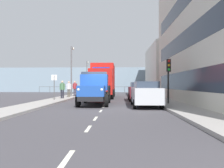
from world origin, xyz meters
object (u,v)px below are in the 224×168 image
Objects in this scene: pedestrian_by_lamp at (69,88)px; lamp_post_promenade at (72,66)px; car_red_oppositeside_1 at (94,89)px; street_sign at (54,83)px; traffic_light_near at (168,71)px; pedestrian_couple_a at (62,88)px; car_navy_oppositeside_0 at (88,90)px; pedestrian_in_dark_coat at (75,87)px; lamp_post_far at (87,73)px; car_maroon_kerbside_1 at (139,91)px; car_silver_kerbside_near at (146,94)px; lorry_cargo_red at (103,80)px; truck_vintage_blue at (95,89)px.

pedestrian_by_lamp is 0.29× the size of lamp_post_promenade.
street_sign reaches higher than car_red_oppositeside_1.
pedestrian_couple_a is at bearing -31.14° from traffic_light_near.
car_navy_oppositeside_0 is at bearing -108.69° from pedestrian_couple_a.
street_sign is (0.23, 4.62, 0.51)m from pedestrian_by_lamp.
pedestrian_in_dark_coat is 13.18m from lamp_post_far.
lamp_post_promenade reaches higher than car_red_oppositeside_1.
lamp_post_far is at bearing -89.62° from pedestrian_couple_a.
street_sign is at bearing 86.53° from pedestrian_couple_a.
car_red_oppositeside_1 is at bearing -98.60° from pedestrian_couple_a.
pedestrian_couple_a is 0.98× the size of pedestrian_in_dark_coat.
car_maroon_kerbside_1 is at bearing 142.78° from pedestrian_in_dark_coat.
lamp_post_promenade is 12.09m from lamp_post_far.
car_navy_oppositeside_0 is at bearing -120.34° from pedestrian_by_lamp.
car_navy_oppositeside_0 is (5.70, -11.84, 0.00)m from car_silver_kerbside_near.
car_silver_kerbside_near is at bearing 107.85° from lamp_post_far.
car_silver_kerbside_near is at bearing 90.00° from car_maroon_kerbside_1.
street_sign is at bearing -19.74° from traffic_light_near.
lorry_cargo_red is 10.83m from car_silver_kerbside_near.
car_navy_oppositeside_0 is at bearing -40.23° from lorry_cargo_red.
lorry_cargo_red is 2.13× the size of car_maroon_kerbside_1.
car_maroon_kerbside_1 is 2.19× the size of pedestrian_couple_a.
traffic_light_near is (-8.85, 9.72, 1.27)m from pedestrian_in_dark_coat.
car_maroon_kerbside_1 is 10.32m from lamp_post_promenade.
car_maroon_kerbside_1 is 8.69m from car_navy_oppositeside_0.
street_sign is (0.14, 2.22, 0.50)m from pedestrian_couple_a.
truck_vintage_blue is at bearing 100.91° from car_navy_oppositeside_0.
pedestrian_by_lamp is (3.73, 1.19, -0.90)m from lorry_cargo_red.
car_red_oppositeside_1 is 11.99m from pedestrian_couple_a.
truck_vintage_blue is 10.98m from car_navy_oppositeside_0.
truck_vintage_blue is at bearing 49.41° from car_maroon_kerbside_1.
car_navy_oppositeside_0 is at bearing 90.00° from car_red_oppositeside_1.
traffic_light_near is at bearing 120.65° from lorry_cargo_red.
pedestrian_by_lamp is at bearing 17.71° from lorry_cargo_red.
pedestrian_in_dark_coat is 6.39m from street_sign.
truck_vintage_blue is at bearing 125.22° from pedestrian_couple_a.
car_red_oppositeside_1 is 0.73× the size of lamp_post_promenade.
pedestrian_couple_a is at bearing 43.19° from lorry_cargo_red.
car_navy_oppositeside_0 is 13.30m from traffic_light_near.
car_navy_oppositeside_0 is at bearing -139.73° from pedestrian_in_dark_coat.
traffic_light_near is (-9.26, 5.59, 1.29)m from pedestrian_couple_a.
lorry_cargo_red reaches higher than street_sign.
car_maroon_kerbside_1 is 8.90m from pedestrian_in_dark_coat.
car_navy_oppositeside_0 is at bearing -55.57° from traffic_light_near.
pedestrian_by_lamp reaches higher than car_navy_oppositeside_0.
car_red_oppositeside_1 is 2.54× the size of pedestrian_by_lamp.
pedestrian_in_dark_coat reaches higher than car_maroon_kerbside_1.
truck_vintage_blue is 0.69× the size of lorry_cargo_red.
car_red_oppositeside_1 is at bearing -90.00° from car_navy_oppositeside_0.
street_sign is at bearing -29.49° from car_silver_kerbside_near.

